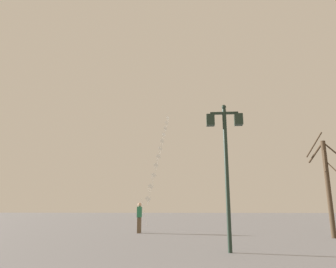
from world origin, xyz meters
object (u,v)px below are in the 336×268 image
twin_lantern_lamp_post (226,147)px  kite_flyer (139,217)px  kite_train (159,153)px  bare_tree (327,183)px

twin_lantern_lamp_post → kite_flyer: (-4.29, 7.80, -2.54)m
kite_train → bare_tree: bearing=-50.6°
twin_lantern_lamp_post → kite_train: kite_train is taller
kite_flyer → kite_train: bearing=0.1°
bare_tree → kite_train: bearing=129.4°
kite_flyer → bare_tree: (9.80, -2.36, 1.71)m
bare_tree → kite_flyer: bearing=166.4°
kite_train → kite_flyer: (-0.14, -9.40, -5.45)m
twin_lantern_lamp_post → kite_train: bearing=103.6°
kite_flyer → bare_tree: bare_tree is taller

